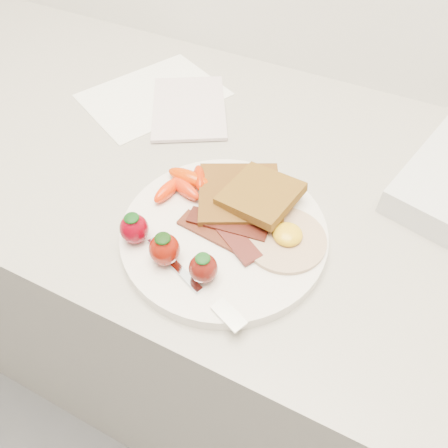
% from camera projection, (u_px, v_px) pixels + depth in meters
% --- Properties ---
extents(counter, '(2.00, 0.60, 0.90)m').
position_uv_depth(counter, '(248.00, 317.00, 1.00)').
color(counter, gray).
rests_on(counter, ground).
extents(plate, '(0.27, 0.27, 0.02)m').
position_uv_depth(plate, '(224.00, 233.00, 0.57)').
color(plate, white).
rests_on(plate, counter).
extents(toast_lower, '(0.15, 0.15, 0.01)m').
position_uv_depth(toast_lower, '(240.00, 194.00, 0.60)').
color(toast_lower, '#4F3513').
rests_on(toast_lower, plate).
extents(toast_upper, '(0.11, 0.10, 0.02)m').
position_uv_depth(toast_upper, '(261.00, 195.00, 0.58)').
color(toast_upper, '#4A2F0B').
rests_on(toast_upper, toast_lower).
extents(fried_egg, '(0.13, 0.13, 0.02)m').
position_uv_depth(fried_egg, '(286.00, 238.00, 0.55)').
color(fried_egg, beige).
rests_on(fried_egg, plate).
extents(bacon_strips, '(0.12, 0.08, 0.01)m').
position_uv_depth(bacon_strips, '(225.00, 230.00, 0.56)').
color(bacon_strips, black).
rests_on(bacon_strips, plate).
extents(baby_carrots, '(0.07, 0.09, 0.02)m').
position_uv_depth(baby_carrots, '(185.00, 183.00, 0.61)').
color(baby_carrots, '#C73200').
rests_on(baby_carrots, plate).
extents(strawberries, '(0.14, 0.05, 0.05)m').
position_uv_depth(strawberries, '(165.00, 247.00, 0.52)').
color(strawberries, '#6C000D').
rests_on(strawberries, plate).
extents(fork, '(0.16, 0.07, 0.00)m').
position_uv_depth(fork, '(198.00, 286.00, 0.51)').
color(fork, silver).
rests_on(fork, plate).
extents(paper_sheet, '(0.26, 0.29, 0.00)m').
position_uv_depth(paper_sheet, '(153.00, 95.00, 0.79)').
color(paper_sheet, white).
rests_on(paper_sheet, counter).
extents(notepad, '(0.20, 0.22, 0.01)m').
position_uv_depth(notepad, '(189.00, 107.00, 0.76)').
color(notepad, beige).
rests_on(notepad, paper_sheet).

